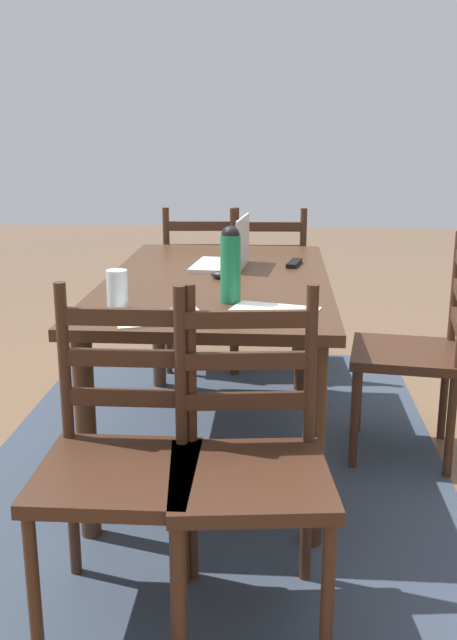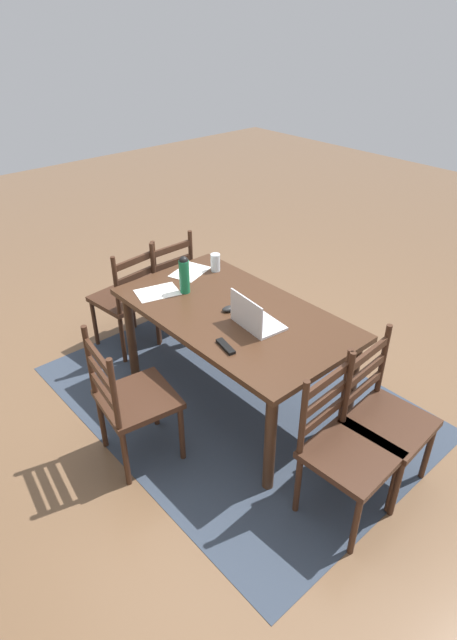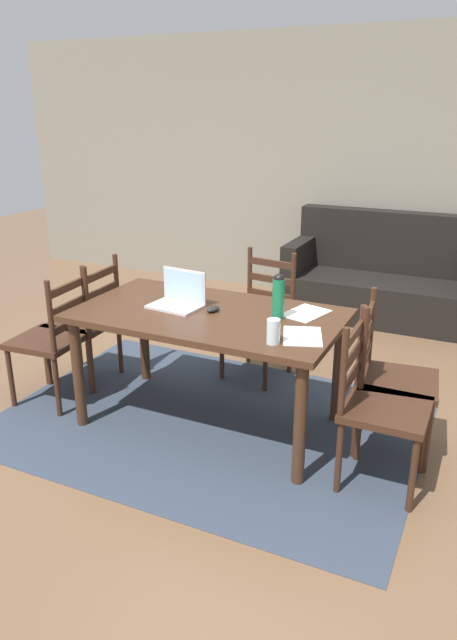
{
  "view_description": "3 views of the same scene",
  "coord_description": "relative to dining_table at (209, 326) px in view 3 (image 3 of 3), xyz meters",
  "views": [
    {
      "loc": [
        2.94,
        0.25,
        1.39
      ],
      "look_at": [
        0.08,
        0.05,
        0.61
      ],
      "focal_mm": 40.55,
      "sensor_mm": 36.0,
      "label": 1
    },
    {
      "loc": [
        -2.18,
        1.97,
        2.52
      ],
      "look_at": [
        0.07,
        -0.02,
        0.66
      ],
      "focal_mm": 28.69,
      "sensor_mm": 36.0,
      "label": 2
    },
    {
      "loc": [
        1.57,
        -3.04,
        1.97
      ],
      "look_at": [
        0.07,
        0.15,
        0.68
      ],
      "focal_mm": 32.95,
      "sensor_mm": 36.0,
      "label": 3
    }
  ],
  "objects": [
    {
      "name": "wall_back",
      "position": [
        0.0,
        3.09,
        0.68
      ],
      "size": [
        8.0,
        0.12,
        2.7
      ],
      "primitive_type": "cube",
      "color": "gray",
      "rests_on": "ground"
    },
    {
      "name": "laptop",
      "position": [
        -0.23,
        0.03,
        0.15
      ],
      "size": [
        0.34,
        0.25,
        0.23
      ],
      "color": "silver",
      "rests_on": "dining_table"
    },
    {
      "name": "tv_remote",
      "position": [
        -0.29,
        0.32,
        0.1
      ],
      "size": [
        0.18,
        0.08,
        0.02
      ],
      "primitive_type": "cube",
      "rotation": [
        0.0,
        0.0,
        1.36
      ],
      "color": "black",
      "rests_on": "dining_table"
    },
    {
      "name": "chair_right_near",
      "position": [
        1.11,
        -0.19,
        -0.21
      ],
      "size": [
        0.44,
        0.44,
        0.95
      ],
      "color": "#3D2316",
      "rests_on": "ground"
    },
    {
      "name": "drinking_glass",
      "position": [
        0.54,
        -0.3,
        0.16
      ],
      "size": [
        0.07,
        0.07,
        0.14
      ],
      "primitive_type": "cylinder",
      "color": "silver",
      "rests_on": "dining_table"
    },
    {
      "name": "paper_stack_left",
      "position": [
        0.55,
        0.24,
        0.09
      ],
      "size": [
        0.28,
        0.34,
        0.0
      ],
      "primitive_type": "cube",
      "rotation": [
        0.0,
        0.0,
        -0.27
      ],
      "color": "white",
      "rests_on": "dining_table"
    },
    {
      "name": "chair_left_near",
      "position": [
        -1.11,
        -0.18,
        -0.21
      ],
      "size": [
        0.47,
        0.47,
        0.95
      ],
      "color": "#3D2316",
      "rests_on": "ground"
    },
    {
      "name": "area_rug",
      "position": [
        0.0,
        0.0,
        -0.67
      ],
      "size": [
        2.69,
        1.93,
        0.01
      ],
      "primitive_type": "cube",
      "color": "#333D4C",
      "rests_on": "ground"
    },
    {
      "name": "chair_right_far",
      "position": [
        1.11,
        0.18,
        -0.21
      ],
      "size": [
        0.49,
        0.49,
        0.95
      ],
      "color": "#3D2316",
      "rests_on": "ground"
    },
    {
      "name": "ground_plane",
      "position": [
        0.0,
        0.0,
        -0.67
      ],
      "size": [
        14.0,
        14.0,
        0.0
      ],
      "primitive_type": "plane",
      "color": "brown"
    },
    {
      "name": "couch",
      "position": [
        0.58,
        2.61,
        -0.32
      ],
      "size": [
        1.8,
        0.8,
        1.0
      ],
      "color": "black",
      "rests_on": "ground"
    },
    {
      "name": "computer_mouse",
      "position": [
        0.02,
        0.02,
        0.11
      ],
      "size": [
        0.08,
        0.11,
        0.03
      ],
      "primitive_type": "ellipsoid",
      "rotation": [
        0.0,
        0.0,
        -0.24
      ],
      "color": "black",
      "rests_on": "dining_table"
    },
    {
      "name": "water_bottle",
      "position": [
        0.43,
        0.08,
        0.24
      ],
      "size": [
        0.07,
        0.07,
        0.28
      ],
      "color": "#197247",
      "rests_on": "dining_table"
    },
    {
      "name": "chair_far_head",
      "position": [
        0.01,
        0.83,
        -0.21
      ],
      "size": [
        0.5,
        0.5,
        0.95
      ],
      "color": "#3D2316",
      "rests_on": "ground"
    },
    {
      "name": "dining_table",
      "position": [
        0.0,
        0.0,
        0.0
      ],
      "size": [
        1.64,
        0.92,
        0.77
      ],
      "color": "#422819",
      "rests_on": "ground"
    },
    {
      "name": "chair_left_far",
      "position": [
        -1.11,
        0.19,
        -0.21
      ],
      "size": [
        0.46,
        0.46,
        0.95
      ],
      "color": "#3D2316",
      "rests_on": "ground"
    },
    {
      "name": "paper_stack_right",
      "position": [
        0.66,
        -0.14,
        0.09
      ],
      "size": [
        0.3,
        0.35,
        0.0
      ],
      "primitive_type": "cube",
      "rotation": [
        0.0,
        0.0,
        0.34
      ],
      "color": "white",
      "rests_on": "dining_table"
    }
  ]
}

